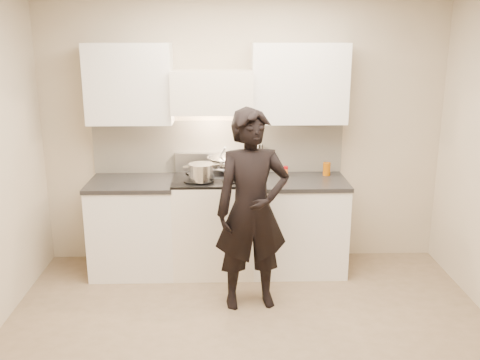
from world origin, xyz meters
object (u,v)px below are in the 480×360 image
(stove, at_px, (214,224))
(counter_right, at_px, (298,224))
(wok, at_px, (227,162))
(utensil_crock, at_px, (259,165))
(person, at_px, (252,210))

(stove, bearing_deg, counter_right, 0.00)
(counter_right, height_order, wok, wok)
(stove, relative_size, counter_right, 1.04)
(counter_right, xyz_separation_m, wok, (-0.69, 0.14, 0.61))
(wok, bearing_deg, utensil_crock, 17.29)
(counter_right, bearing_deg, utensil_crock, 146.37)
(stove, height_order, counter_right, stove)
(utensil_crock, distance_m, person, 1.00)
(wok, relative_size, person, 0.29)
(counter_right, bearing_deg, stove, -180.00)
(counter_right, xyz_separation_m, utensil_crock, (-0.37, 0.24, 0.55))
(counter_right, distance_m, person, 0.97)
(person, bearing_deg, utensil_crock, 74.26)
(wok, distance_m, person, 0.92)
(counter_right, relative_size, person, 0.54)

